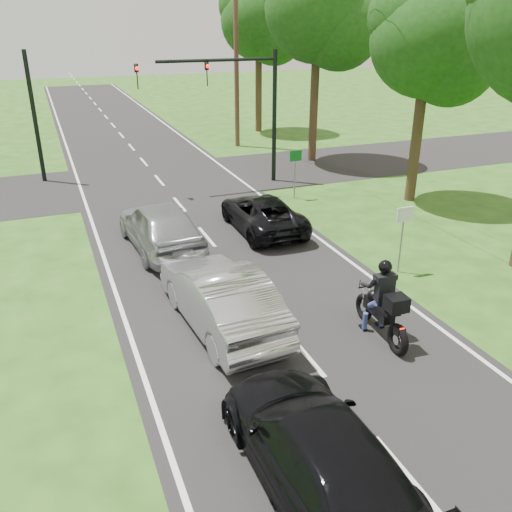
{
  "coord_description": "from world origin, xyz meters",
  "views": [
    {
      "loc": [
        -5.01,
        -9.57,
        7.24
      ],
      "look_at": [
        -0.05,
        3.0,
        1.3
      ],
      "focal_mm": 38.0,
      "sensor_mm": 36.0,
      "label": 1
    }
  ],
  "objects_px": {
    "motorcycle_rider": "(383,308)",
    "silver_suv": "(160,226)",
    "traffic_signal": "(236,94)",
    "sign_white": "(404,224)",
    "silver_sedan": "(221,297)",
    "dark_suv": "(262,213)",
    "utility_pole_far": "(236,59)",
    "dark_car_behind": "(317,450)",
    "sign_green": "(295,163)"
  },
  "relations": [
    {
      "from": "motorcycle_rider",
      "to": "silver_suv",
      "type": "relative_size",
      "value": 0.48
    },
    {
      "from": "traffic_signal",
      "to": "sign_white",
      "type": "relative_size",
      "value": 3.0
    },
    {
      "from": "silver_sedan",
      "to": "silver_suv",
      "type": "relative_size",
      "value": 1.01
    },
    {
      "from": "motorcycle_rider",
      "to": "silver_suv",
      "type": "height_order",
      "value": "motorcycle_rider"
    },
    {
      "from": "dark_suv",
      "to": "traffic_signal",
      "type": "relative_size",
      "value": 0.72
    },
    {
      "from": "dark_suv",
      "to": "sign_white",
      "type": "xyz_separation_m",
      "value": [
        2.55,
        -4.97,
        0.94
      ]
    },
    {
      "from": "dark_suv",
      "to": "utility_pole_far",
      "type": "bearing_deg",
      "value": -105.41
    },
    {
      "from": "dark_car_behind",
      "to": "utility_pole_far",
      "type": "bearing_deg",
      "value": -107.64
    },
    {
      "from": "dark_car_behind",
      "to": "silver_suv",
      "type": "bearing_deg",
      "value": -89.73
    },
    {
      "from": "dark_suv",
      "to": "silver_sedan",
      "type": "height_order",
      "value": "silver_sedan"
    },
    {
      "from": "motorcycle_rider",
      "to": "dark_suv",
      "type": "relative_size",
      "value": 0.52
    },
    {
      "from": "dark_suv",
      "to": "sign_green",
      "type": "distance_m",
      "value": 4.2
    },
    {
      "from": "dark_car_behind",
      "to": "utility_pole_far",
      "type": "distance_m",
      "value": 27.06
    },
    {
      "from": "traffic_signal",
      "to": "sign_green",
      "type": "xyz_separation_m",
      "value": [
        1.56,
        -3.02,
        -2.54
      ]
    },
    {
      "from": "utility_pole_far",
      "to": "silver_suv",
      "type": "bearing_deg",
      "value": -118.75
    },
    {
      "from": "silver_sedan",
      "to": "silver_suv",
      "type": "height_order",
      "value": "silver_suv"
    },
    {
      "from": "silver_sedan",
      "to": "silver_suv",
      "type": "distance_m",
      "value": 5.58
    },
    {
      "from": "silver_sedan",
      "to": "dark_car_behind",
      "type": "xyz_separation_m",
      "value": [
        -0.14,
        -5.49,
        -0.09
      ]
    },
    {
      "from": "dark_suv",
      "to": "dark_car_behind",
      "type": "height_order",
      "value": "dark_car_behind"
    },
    {
      "from": "utility_pole_far",
      "to": "dark_suv",
      "type": "bearing_deg",
      "value": -106.1
    },
    {
      "from": "dark_suv",
      "to": "utility_pole_far",
      "type": "height_order",
      "value": "utility_pole_far"
    },
    {
      "from": "silver_sedan",
      "to": "utility_pole_far",
      "type": "distance_m",
      "value": 21.88
    },
    {
      "from": "dark_suv",
      "to": "silver_suv",
      "type": "relative_size",
      "value": 0.93
    },
    {
      "from": "dark_suv",
      "to": "utility_pole_far",
      "type": "relative_size",
      "value": 0.46
    },
    {
      "from": "silver_sedan",
      "to": "utility_pole_far",
      "type": "bearing_deg",
      "value": -115.35
    },
    {
      "from": "silver_sedan",
      "to": "sign_white",
      "type": "distance_m",
      "value": 6.25
    },
    {
      "from": "motorcycle_rider",
      "to": "sign_white",
      "type": "distance_m",
      "value": 4.06
    },
    {
      "from": "sign_green",
      "to": "dark_suv",
      "type": "bearing_deg",
      "value": -132.32
    },
    {
      "from": "dark_car_behind",
      "to": "utility_pole_far",
      "type": "xyz_separation_m",
      "value": [
        7.76,
        25.56,
        4.35
      ]
    },
    {
      "from": "motorcycle_rider",
      "to": "dark_suv",
      "type": "height_order",
      "value": "motorcycle_rider"
    },
    {
      "from": "silver_sedan",
      "to": "sign_green",
      "type": "xyz_separation_m",
      "value": [
        6.32,
        9.05,
        0.77
      ]
    },
    {
      "from": "dark_suv",
      "to": "traffic_signal",
      "type": "distance_m",
      "value": 7.08
    },
    {
      "from": "silver_suv",
      "to": "sign_white",
      "type": "bearing_deg",
      "value": 140.96
    },
    {
      "from": "dark_car_behind",
      "to": "traffic_signal",
      "type": "relative_size",
      "value": 0.78
    },
    {
      "from": "sign_green",
      "to": "silver_sedan",
      "type": "bearing_deg",
      "value": -124.92
    },
    {
      "from": "motorcycle_rider",
      "to": "silver_suv",
      "type": "xyz_separation_m",
      "value": [
        -3.83,
        7.51,
        0.05
      ]
    },
    {
      "from": "silver_sedan",
      "to": "sign_white",
      "type": "height_order",
      "value": "sign_white"
    },
    {
      "from": "traffic_signal",
      "to": "sign_white",
      "type": "height_order",
      "value": "traffic_signal"
    },
    {
      "from": "silver_suv",
      "to": "utility_pole_far",
      "type": "distance_m",
      "value": 17.07
    },
    {
      "from": "motorcycle_rider",
      "to": "utility_pole_far",
      "type": "relative_size",
      "value": 0.24
    },
    {
      "from": "dark_suv",
      "to": "dark_car_behind",
      "type": "distance_m",
      "value": 12.1
    },
    {
      "from": "silver_suv",
      "to": "sign_white",
      "type": "relative_size",
      "value": 2.33
    },
    {
      "from": "dark_suv",
      "to": "silver_suv",
      "type": "distance_m",
      "value": 3.93
    },
    {
      "from": "motorcycle_rider",
      "to": "dark_car_behind",
      "type": "distance_m",
      "value": 5.08
    },
    {
      "from": "sign_white",
      "to": "silver_sedan",
      "type": "bearing_deg",
      "value": -170.27
    },
    {
      "from": "dark_car_behind",
      "to": "sign_green",
      "type": "height_order",
      "value": "sign_green"
    },
    {
      "from": "silver_sedan",
      "to": "motorcycle_rider",
      "type": "bearing_deg",
      "value": 146.35
    },
    {
      "from": "motorcycle_rider",
      "to": "sign_green",
      "type": "height_order",
      "value": "sign_green"
    },
    {
      "from": "dark_car_behind",
      "to": "sign_green",
      "type": "distance_m",
      "value": 15.93
    },
    {
      "from": "utility_pole_far",
      "to": "motorcycle_rider",
      "type": "bearing_deg",
      "value": -100.6
    }
  ]
}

